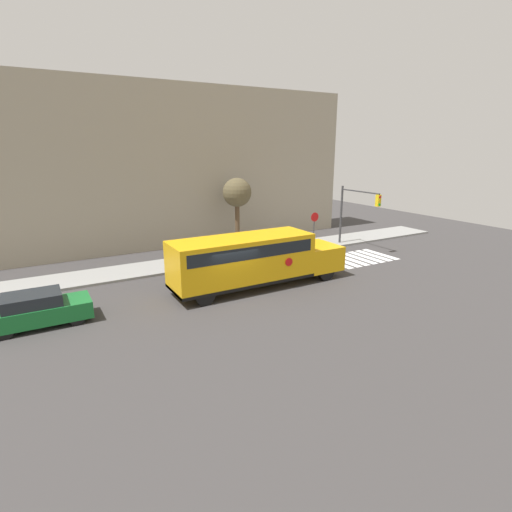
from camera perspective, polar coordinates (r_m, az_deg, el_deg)
The scene contains 9 objects.
ground_plane at distance 20.68m, azimuth -3.72°, elevation -5.67°, with size 60.00×60.00×0.00m, color #3A3838.
sidewalk_strip at distance 26.35m, azimuth -10.00°, elevation -1.03°, with size 44.00×3.00×0.15m.
building_backdrop at distance 31.55m, azimuth -14.68°, elevation 12.15°, with size 32.00×4.00×11.80m.
crosswalk_stripes at distance 28.30m, azimuth 14.43°, elevation -0.30°, with size 4.70×3.20×0.01m.
school_bus at distance 21.34m, azimuth -0.61°, elevation -0.34°, with size 9.92×2.57×2.86m.
parked_car at distance 19.44m, azimuth -28.66°, elevation -6.71°, with size 4.03×1.73×1.47m.
stop_sign at distance 29.54m, azimuth 8.31°, elevation 4.31°, with size 0.66×0.10×2.80m.
traffic_light at distance 30.45m, azimuth 13.89°, elevation 6.75°, with size 0.28×3.87×4.54m.
tree_near_sidewalk at distance 29.95m, azimuth -2.73°, elevation 8.88°, with size 2.14×2.14×5.20m.
Camera 1 is at (-8.44, -17.36, 7.42)m, focal length 28.00 mm.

